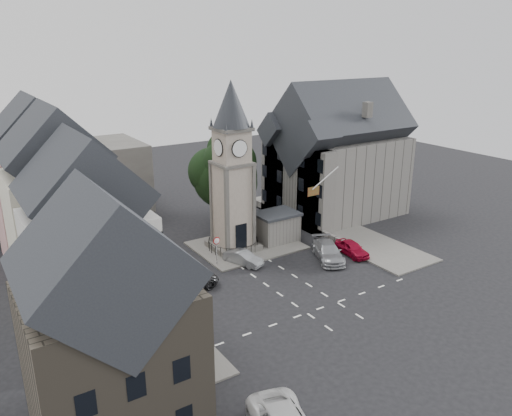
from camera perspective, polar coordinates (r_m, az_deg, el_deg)
ground at (r=43.17m, az=2.82°, el=-8.25°), size 120.00×120.00×0.00m
pavement_west at (r=43.15m, az=-15.87°, el=-8.90°), size 6.00×30.00×0.14m
pavement_east at (r=55.78m, az=8.10°, el=-1.99°), size 6.00×26.00×0.14m
central_island at (r=49.94m, az=-1.12°, el=-4.29°), size 10.00×8.00×0.16m
road_markings at (r=39.37m, az=7.56°, el=-11.21°), size 20.00×8.00×0.01m
clock_tower at (r=46.66m, az=-2.74°, el=4.47°), size 4.86×4.86×16.25m
stone_shelter at (r=50.70m, az=2.34°, el=-2.16°), size 4.30×3.30×3.08m
town_tree at (r=52.12m, az=-3.60°, el=4.65°), size 7.20×7.20×10.80m
warning_sign_post at (r=44.98m, az=-4.52°, el=-4.30°), size 0.70×0.19×2.85m
terrace_pink at (r=49.45m, az=-23.36°, el=1.91°), size 8.10×7.60×12.80m
terrace_cream at (r=41.87m, az=-21.37°, el=-0.66°), size 8.10×7.60×12.80m
terrace_tudor at (r=34.64m, az=-18.45°, el=-4.95°), size 8.10×7.60×12.00m
building_sw_stone at (r=26.89m, az=-16.26°, el=-13.85°), size 8.60×7.60×10.40m
backdrop_west at (r=62.11m, az=-21.92°, el=2.76°), size 20.00×10.00×8.00m
east_building at (r=58.45m, az=9.14°, el=5.25°), size 14.40×11.40×12.60m
east_boundary_wall at (r=55.42m, az=4.57°, el=-1.58°), size 0.40×16.00×0.90m
flagpole at (r=48.30m, az=7.94°, el=3.42°), size 3.68×0.10×2.74m
car_west_blue at (r=35.49m, az=-9.74°, el=-13.63°), size 4.12×1.75×1.39m
car_west_silver at (r=36.75m, az=-10.79°, el=-12.33°), size 4.71×4.22×1.55m
car_west_grey at (r=41.64m, az=-7.98°, el=-8.29°), size 5.63×2.74×1.54m
car_island_silver at (r=45.78m, az=-1.48°, el=-5.73°), size 2.69×4.07×1.27m
car_island_east at (r=47.26m, az=8.21°, el=-4.92°), size 4.24×5.82×1.57m
car_east_red at (r=48.59m, az=10.92°, el=-4.54°), size 2.03×4.15×1.36m
pedestrian at (r=56.25m, az=6.78°, el=-0.89°), size 0.75×0.75×1.75m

